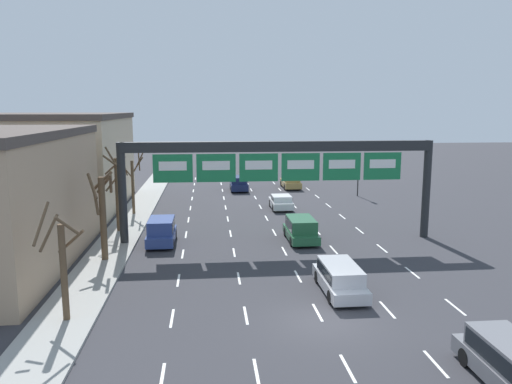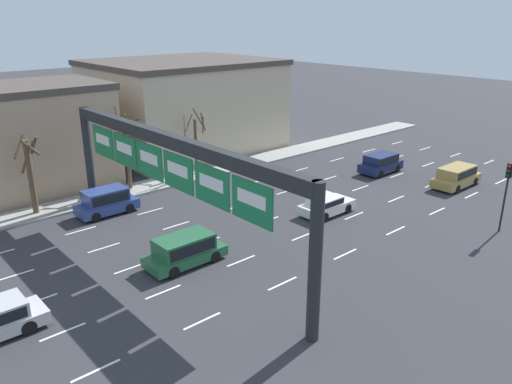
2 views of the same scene
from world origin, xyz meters
name	(u,v)px [view 2 (image 2 of 2)]	position (x,y,z in m)	size (l,w,h in m)	color
lane_dashes	(171,254)	(0.00, 13.50, 0.00)	(13.32, 67.00, 0.01)	white
sign_gantry	(168,160)	(0.00, 13.68, 5.56)	(21.96, 0.70, 7.01)	#232628
building_far	(183,104)	(-20.08, 27.92, 4.41)	(14.24, 16.77, 8.79)	#C6B293
car_white	(326,205)	(1.81, 24.78, 0.71)	(1.89, 3.99, 1.31)	silver
suv_green	(185,249)	(1.56, 13.47, 0.92)	(1.95, 4.45, 1.65)	#235B38
suv_gold	(457,175)	(4.74, 37.01, 0.92)	(1.93, 4.70, 1.65)	#A88947
suv_blue	(106,200)	(-8.15, 13.56, 0.98)	(1.86, 4.08, 1.78)	navy
suv_navy	(381,162)	(-1.44, 35.60, 0.91)	(1.94, 4.06, 1.64)	#19234C
traffic_light_near_gantry	(507,183)	(10.95, 30.85, 3.19)	(0.30, 0.35, 4.46)	black
tree_bare_closest	(127,147)	(-11.67, 17.17, 3.44)	(1.74, 1.86, 6.36)	brown
tree_bare_second	(196,139)	(-11.39, 23.32, 3.10)	(2.28, 2.28, 5.71)	brown
tree_bare_third	(30,171)	(-11.25, 9.87, 3.11)	(1.61, 1.58, 5.36)	brown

